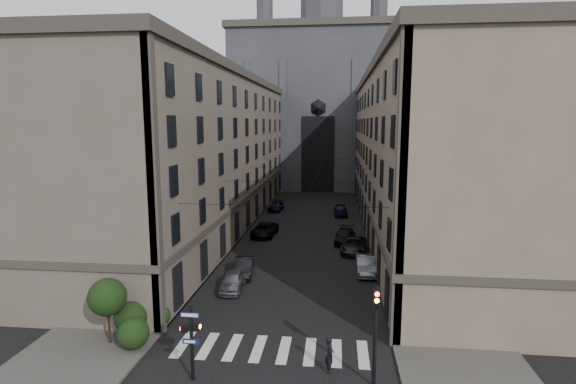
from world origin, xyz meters
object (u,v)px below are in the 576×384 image
(car_left_near, at_px, (233,281))
(car_left_far, at_px, (276,206))
(pedestrian_signal_left, at_px, (191,337))
(car_right_near, at_px, (366,265))
(gothic_tower, at_px, (321,98))
(car_right_midfar, at_px, (345,236))
(car_right_midnear, at_px, (354,245))
(traffic_light_right, at_px, (376,324))
(pedestrian, at_px, (330,354))
(car_left_midfar, at_px, (264,230))
(car_left_midnear, at_px, (244,267))
(car_right_far, at_px, (341,210))

(car_left_near, xyz_separation_m, car_left_far, (-0.91, 31.63, -0.07))
(pedestrian_signal_left, bearing_deg, car_right_near, 60.91)
(car_right_near, bearing_deg, gothic_tower, 95.17)
(pedestrian_signal_left, relative_size, car_right_midfar, 0.80)
(gothic_tower, relative_size, car_right_midnear, 10.99)
(traffic_light_right, relative_size, pedestrian, 2.65)
(car_left_midfar, height_order, car_right_midnear, car_left_midfar)
(car_left_near, relative_size, car_right_near, 0.92)
(car_left_midnear, height_order, car_right_near, car_right_near)
(car_left_near, distance_m, car_right_far, 30.53)
(car_right_midfar, height_order, pedestrian, pedestrian)
(car_left_midfar, xyz_separation_m, car_right_far, (8.79, 12.45, 0.04))
(pedestrian_signal_left, relative_size, car_right_far, 0.88)
(pedestrian, bearing_deg, car_left_midfar, 5.94)
(car_right_near, bearing_deg, pedestrian_signal_left, -120.24)
(traffic_light_right, height_order, car_right_midfar, traffic_light_right)
(car_left_far, relative_size, car_right_far, 0.97)
(car_right_near, bearing_deg, car_right_midnear, 96.06)
(car_left_near, height_order, car_right_far, car_right_far)
(car_left_near, relative_size, car_right_far, 0.92)
(car_right_midnear, bearing_deg, car_right_midfar, 107.99)
(car_right_midfar, bearing_deg, car_left_near, -115.65)
(traffic_light_right, height_order, car_right_midnear, traffic_light_right)
(gothic_tower, relative_size, traffic_light_right, 11.15)
(gothic_tower, height_order, car_right_midnear, gothic_tower)
(car_left_midfar, bearing_deg, traffic_light_right, -66.15)
(car_left_near, distance_m, car_left_midfar, 16.87)
(car_left_near, xyz_separation_m, car_left_midnear, (0.15, 3.43, 0.02))
(traffic_light_right, distance_m, car_right_far, 41.37)
(traffic_light_right, bearing_deg, car_right_far, 91.94)
(car_left_midnear, height_order, car_left_far, car_left_midnear)
(car_left_midnear, height_order, car_left_midfar, car_left_midfar)
(pedestrian_signal_left, height_order, car_right_midnear, pedestrian_signal_left)
(car_left_far, bearing_deg, traffic_light_right, -70.46)
(car_right_near, bearing_deg, pedestrian, -101.12)
(traffic_light_right, relative_size, car_right_midfar, 1.04)
(gothic_tower, bearing_deg, car_right_midfar, -84.34)
(car_left_far, height_order, car_right_midfar, car_right_midfar)
(traffic_light_right, xyz_separation_m, car_right_midnear, (-0.21, 23.41, -2.56))
(car_right_near, bearing_deg, car_left_midnear, -172.12)
(car_left_far, distance_m, car_right_near, 28.92)
(gothic_tower, xyz_separation_m, car_left_far, (-5.27, -29.45, -17.16))
(car_left_midnear, bearing_deg, car_right_midfar, 44.67)
(car_right_midfar, relative_size, car_right_far, 1.10)
(pedestrian_signal_left, bearing_deg, car_right_midfar, 73.48)
(gothic_tower, bearing_deg, car_left_near, -94.08)
(car_left_near, height_order, car_left_midnear, car_left_midnear)
(car_left_midnear, bearing_deg, car_right_near, 1.11)
(gothic_tower, xyz_separation_m, traffic_light_right, (5.60, -73.04, -14.51))
(car_left_midfar, distance_m, car_right_near, 15.98)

